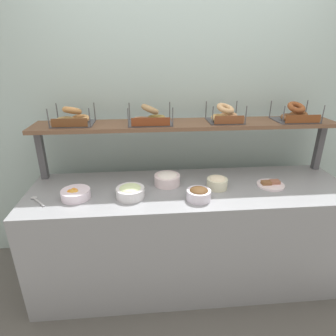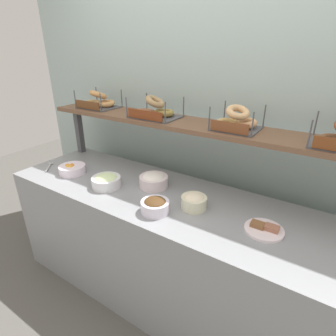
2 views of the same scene
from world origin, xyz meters
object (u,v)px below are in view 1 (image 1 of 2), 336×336
Objects in this scene: bowl_chocolate_spread at (199,194)px; bagel_basket_cinnamon_raisin at (295,115)px; serving_plate_white at (271,184)px; bagel_basket_plain at (225,116)px; serving_spoon_near_plate at (36,200)px; bagel_basket_sesame at (73,118)px; bagel_basket_everything at (150,117)px; bowl_cream_cheese at (167,179)px; bowl_scallion_spread at (130,191)px; bowl_potato_salad at (217,182)px; bowl_fruit_salad at (75,194)px.

bowl_chocolate_spread is 1.04m from bagel_basket_cinnamon_raisin.
bagel_basket_plain reaches higher than serving_plate_white.
bagel_basket_sesame is (0.22, 0.39, 0.47)m from serving_spoon_near_plate.
bagel_basket_everything reaches higher than bagel_basket_sesame.
bagel_basket_cinnamon_raisin reaches higher than bowl_cream_cheese.
bagel_basket_plain is 0.56m from bagel_basket_cinnamon_raisin.
bagel_basket_plain is (0.58, 0.01, 0.00)m from bagel_basket_everything.
bagel_basket_plain is at bearing 23.30° from bowl_cream_cheese.
bowl_scallion_spread is 0.69× the size of bagel_basket_plain.
bagel_basket_cinnamon_raisin reaches higher than bagel_basket_sesame.
bowl_potato_salad is at bearing -157.53° from bagel_basket_cinnamon_raisin.
bagel_basket_sesame is at bearing 163.64° from bowl_potato_salad.
bowl_cream_cheese is 0.67m from bagel_basket_plain.
bagel_basket_sesame is at bearing 162.86° from bowl_cream_cheese.
bowl_potato_salad is at bearing 3.55° from serving_spoon_near_plate.
bagel_basket_everything is 1.16× the size of bagel_basket_plain.
bowl_fruit_salad is 1.19× the size of bowl_chocolate_spread.
bowl_potato_salad is 0.51× the size of bagel_basket_sesame.
bowl_fruit_salad is 1.26m from bagel_basket_plain.
serving_plate_white is at bearing -132.81° from bagel_basket_cinnamon_raisin.
bagel_basket_everything is at bearing 162.47° from serving_plate_white.
bowl_cream_cheese is 0.37m from bowl_potato_salad.
bowl_fruit_salad is at bearing -83.31° from bagel_basket_sesame.
bagel_basket_plain is (0.74, 0.38, 0.43)m from bowl_scallion_spread.
serving_plate_white is at bearing 2.75° from serving_spoon_near_plate.
bowl_cream_cheese is at bearing 127.17° from bowl_chocolate_spread.
bagel_basket_cinnamon_raisin is at bearing 27.52° from bowl_chocolate_spread.
bowl_cream_cheese is at bearing 10.88° from serving_spoon_near_plate.
bowl_chocolate_spread is 1.09× the size of bowl_potato_salad.
bowl_potato_salad is (0.36, -0.10, -0.00)m from bowl_cream_cheese.
bowl_fruit_salad is 0.58m from bagel_basket_sesame.
serving_plate_white is 1.69m from serving_spoon_near_plate.
bagel_basket_cinnamon_raisin is (1.72, -0.03, 0.00)m from bagel_basket_sesame.
bagel_basket_sesame is (-0.04, 0.38, 0.44)m from bowl_fruit_salad.
serving_plate_white is at bearing -43.92° from bagel_basket_plain.
serving_plate_white is at bearing 4.65° from bowl_scallion_spread.
bagel_basket_sesame is at bearing 96.69° from bowl_fruit_salad.
bowl_cream_cheese reaches higher than bowl_chocolate_spread.
bagel_basket_sesame is (-0.89, 0.47, 0.43)m from bowl_chocolate_spread.
bowl_cream_cheese is at bearing 33.43° from bowl_scallion_spread.
bagel_basket_sesame is 0.93× the size of bagel_basket_cinnamon_raisin.
bowl_cream_cheese reaches higher than serving_spoon_near_plate.
bowl_scallion_spread is at bearing -164.57° from bagel_basket_cinnamon_raisin.
bowl_potato_salad is 0.70m from bagel_basket_everything.
bowl_scallion_spread reaches higher than serving_plate_white.
bowl_cream_cheese is 0.32m from bowl_chocolate_spread.
bowl_cream_cheese is at bearing -156.70° from bagel_basket_plain.
serving_spoon_near_plate is 0.43× the size of bagel_basket_everything.
bagel_basket_plain is at bearing 18.03° from bowl_fruit_salad.
bowl_potato_salad reaches higher than bowl_chocolate_spread.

